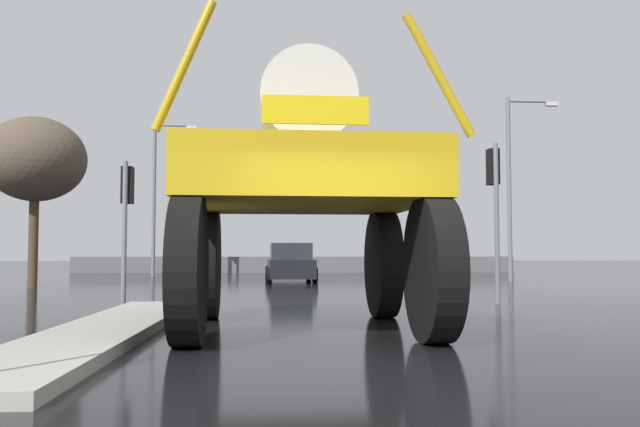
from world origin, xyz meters
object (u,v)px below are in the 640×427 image
oversize_sprayer (304,189)px  traffic_signal_far_left (205,221)px  traffic_signal_near_right (494,187)px  streetlight_far_left (158,189)px  traffic_signal_near_left (127,201)px  bare_tree_left (35,160)px  streetlight_far_right (513,177)px  sedan_ahead (290,264)px

oversize_sprayer → traffic_signal_far_left: (-4.40, 24.77, 0.64)m
traffic_signal_near_right → streetlight_far_left: size_ratio=0.50×
traffic_signal_near_left → oversize_sprayer: bearing=-51.8°
traffic_signal_near_right → traffic_signal_far_left: bearing=114.3°
traffic_signal_near_right → bare_tree_left: (-13.00, 6.93, 1.49)m
oversize_sprayer → streetlight_far_left: 23.00m
traffic_signal_far_left → oversize_sprayer: bearing=-79.9°
traffic_signal_near_left → traffic_signal_near_right: bearing=-0.1°
bare_tree_left → traffic_signal_far_left: bearing=72.8°
oversize_sprayer → streetlight_far_right: size_ratio=0.74×
sedan_ahead → bare_tree_left: bearing=113.5°
traffic_signal_near_right → bare_tree_left: bare_tree_left is taller
streetlight_far_left → traffic_signal_far_left: bearing=54.9°
traffic_signal_near_left → streetlight_far_right: size_ratio=0.43×
sedan_ahead → oversize_sprayer: bearing=177.3°
bare_tree_left → sedan_ahead: bearing=26.3°
streetlight_far_left → bare_tree_left: streetlight_far_left is taller
traffic_signal_near_left → traffic_signal_far_left: bearing=91.6°
oversize_sprayer → traffic_signal_near_right: size_ratio=1.50×
traffic_signal_near_left → streetlight_far_right: (12.90, 11.33, 1.88)m
streetlight_far_left → streetlight_far_right: 16.45m
sedan_ahead → traffic_signal_far_left: size_ratio=1.09×
sedan_ahead → streetlight_far_right: streetlight_far_right is taller
traffic_signal_near_left → streetlight_far_right: streetlight_far_right is taller
traffic_signal_near_left → traffic_signal_near_right: (8.43, -0.01, 0.36)m
oversize_sprayer → traffic_signal_near_left: size_ratio=1.72×
traffic_signal_far_left → streetlight_far_left: (-1.93, -2.76, 1.39)m
sedan_ahead → traffic_signal_far_left: bearing=23.6°
oversize_sprayer → traffic_signal_far_left: size_ratio=1.45×
streetlight_far_left → bare_tree_left: (-2.07, -10.22, -0.00)m
traffic_signal_near_left → streetlight_far_left: (-2.50, 17.14, 1.85)m
streetlight_far_right → bare_tree_left: streetlight_far_right is taller
traffic_signal_far_left → streetlight_far_left: bearing=-125.1°
traffic_signal_near_left → traffic_signal_near_right: 8.44m
oversize_sprayer → streetlight_far_right: (9.06, 16.21, 2.06)m
traffic_signal_near_left → bare_tree_left: bare_tree_left is taller
bare_tree_left → streetlight_far_right: bearing=14.2°
sedan_ahead → traffic_signal_near_left: size_ratio=1.30×
traffic_signal_near_right → streetlight_far_right: bearing=68.5°
streetlight_far_left → traffic_signal_near_right: bearing=-57.5°
streetlight_far_right → oversize_sprayer: bearing=-119.2°
streetlight_far_right → sedan_ahead: bearing=-178.4°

